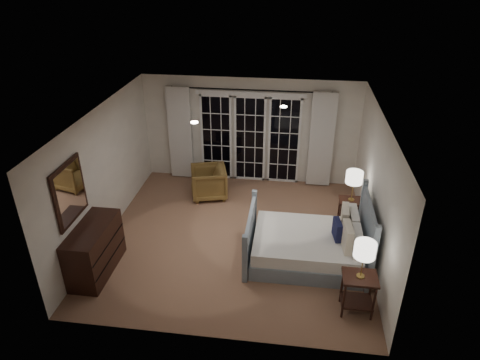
# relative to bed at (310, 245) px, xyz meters

# --- Properties ---
(floor) EXTENTS (5.00, 5.00, 0.00)m
(floor) POSITION_rel_bed_xyz_m (-1.42, 0.50, -0.31)
(floor) COLOR #8D654C
(floor) RESTS_ON ground
(ceiling) EXTENTS (5.00, 5.00, 0.00)m
(ceiling) POSITION_rel_bed_xyz_m (-1.42, 0.50, 2.19)
(ceiling) COLOR white
(ceiling) RESTS_ON wall_back
(wall_left) EXTENTS (0.02, 5.00, 2.50)m
(wall_left) POSITION_rel_bed_xyz_m (-3.92, 0.50, 0.94)
(wall_left) COLOR beige
(wall_left) RESTS_ON floor
(wall_right) EXTENTS (0.02, 5.00, 2.50)m
(wall_right) POSITION_rel_bed_xyz_m (1.08, 0.50, 0.94)
(wall_right) COLOR beige
(wall_right) RESTS_ON floor
(wall_back) EXTENTS (5.00, 0.02, 2.50)m
(wall_back) POSITION_rel_bed_xyz_m (-1.42, 3.00, 0.94)
(wall_back) COLOR beige
(wall_back) RESTS_ON floor
(wall_front) EXTENTS (5.00, 0.02, 2.50)m
(wall_front) POSITION_rel_bed_xyz_m (-1.42, -2.00, 0.94)
(wall_front) COLOR beige
(wall_front) RESTS_ON floor
(french_doors) EXTENTS (2.50, 0.04, 2.20)m
(french_doors) POSITION_rel_bed_xyz_m (-1.42, 2.96, 0.78)
(french_doors) COLOR black
(french_doors) RESTS_ON wall_back
(curtain_rod) EXTENTS (3.50, 0.03, 0.03)m
(curtain_rod) POSITION_rel_bed_xyz_m (-1.42, 2.90, 1.94)
(curtain_rod) COLOR black
(curtain_rod) RESTS_ON wall_back
(curtain_left) EXTENTS (0.55, 0.10, 2.25)m
(curtain_left) POSITION_rel_bed_xyz_m (-3.07, 2.88, 0.84)
(curtain_left) COLOR silver
(curtain_left) RESTS_ON curtain_rod
(curtain_right) EXTENTS (0.55, 0.10, 2.25)m
(curtain_right) POSITION_rel_bed_xyz_m (0.23, 2.88, 0.84)
(curtain_right) COLOR silver
(curtain_right) RESTS_ON curtain_rod
(downlight_a) EXTENTS (0.12, 0.12, 0.01)m
(downlight_a) POSITION_rel_bed_xyz_m (-0.62, 1.10, 2.18)
(downlight_a) COLOR white
(downlight_a) RESTS_ON ceiling
(downlight_b) EXTENTS (0.12, 0.12, 0.01)m
(downlight_b) POSITION_rel_bed_xyz_m (-2.02, 0.10, 2.18)
(downlight_b) COLOR white
(downlight_b) RESTS_ON ceiling
(bed) EXTENTS (2.08, 1.48, 1.20)m
(bed) POSITION_rel_bed_xyz_m (0.00, 0.00, 0.00)
(bed) COLOR gray
(bed) RESTS_ON floor
(nightstand_left) EXTENTS (0.52, 0.42, 0.68)m
(nightstand_left) POSITION_rel_bed_xyz_m (0.70, -1.19, 0.13)
(nightstand_left) COLOR black
(nightstand_left) RESTS_ON floor
(nightstand_right) EXTENTS (0.46, 0.37, 0.60)m
(nightstand_right) POSITION_rel_bed_xyz_m (0.80, 1.20, 0.08)
(nightstand_right) COLOR black
(nightstand_right) RESTS_ON floor
(lamp_left) EXTENTS (0.32, 0.32, 0.61)m
(lamp_left) POSITION_rel_bed_xyz_m (0.70, -1.19, 0.85)
(lamp_left) COLOR tan
(lamp_left) RESTS_ON nightstand_left
(lamp_right) EXTENTS (0.33, 0.33, 0.63)m
(lamp_right) POSITION_rel_bed_xyz_m (0.80, 1.20, 0.79)
(lamp_right) COLOR tan
(lamp_right) RESTS_ON nightstand_right
(armchair) EXTENTS (0.95, 0.94, 0.71)m
(armchair) POSITION_rel_bed_xyz_m (-2.24, 2.01, 0.04)
(armchair) COLOR brown
(armchair) RESTS_ON floor
(dresser) EXTENTS (0.54, 1.27, 0.90)m
(dresser) POSITION_rel_bed_xyz_m (-3.65, -0.81, 0.14)
(dresser) COLOR black
(dresser) RESTS_ON floor
(mirror) EXTENTS (0.05, 0.85, 1.00)m
(mirror) POSITION_rel_bed_xyz_m (-3.89, -0.81, 1.24)
(mirror) COLOR black
(mirror) RESTS_ON wall_left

